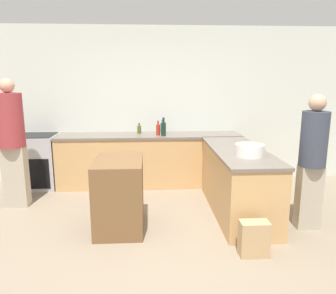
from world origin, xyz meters
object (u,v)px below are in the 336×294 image
object	(u,v)px
wine_bottle_dark	(164,129)
range_oven	(37,161)
hot_sauce_bottle	(158,130)
paper_bag	(254,239)
island_table	(119,195)
olive_oil_bottle	(139,129)
person_by_range	(12,139)
water_bottle_blue	(163,127)
mixing_bowl	(250,150)
person_at_peninsula	(312,157)

from	to	relation	value
wine_bottle_dark	range_oven	bearing A→B (deg)	176.18
hot_sauce_bottle	paper_bag	distance (m)	2.61
range_oven	island_table	bearing A→B (deg)	-47.46
olive_oil_bottle	person_by_range	bearing A→B (deg)	-151.59
water_bottle_blue	person_by_range	bearing A→B (deg)	-154.54
water_bottle_blue	olive_oil_bottle	world-z (taller)	water_bottle_blue
island_table	mixing_bowl	size ratio (longest dim) A/B	2.47
hot_sauce_bottle	water_bottle_blue	world-z (taller)	hot_sauce_bottle
range_oven	person_at_peninsula	distance (m)	4.27
range_oven	paper_bag	world-z (taller)	range_oven
paper_bag	person_at_peninsula	bearing A→B (deg)	35.07
range_oven	mixing_bowl	world-z (taller)	mixing_bowl
paper_bag	person_by_range	bearing A→B (deg)	152.61
paper_bag	olive_oil_bottle	bearing A→B (deg)	116.44
water_bottle_blue	olive_oil_bottle	size ratio (longest dim) A/B	1.24
hot_sauce_bottle	olive_oil_bottle	size ratio (longest dim) A/B	1.34
range_oven	olive_oil_bottle	bearing A→B (deg)	3.32
olive_oil_bottle	paper_bag	bearing A→B (deg)	-63.56
hot_sauce_bottle	olive_oil_bottle	bearing A→B (deg)	148.61
island_table	paper_bag	distance (m)	1.64
range_oven	hot_sauce_bottle	distance (m)	2.13
wine_bottle_dark	paper_bag	distance (m)	2.54
person_at_peninsula	paper_bag	bearing A→B (deg)	-144.93
range_oven	person_at_peninsula	xyz separation A→B (m)	(3.85, -1.79, 0.45)
mixing_bowl	olive_oil_bottle	distance (m)	2.22
water_bottle_blue	person_at_peninsula	xyz separation A→B (m)	(1.71, -1.97, -0.08)
water_bottle_blue	olive_oil_bottle	xyz separation A→B (m)	(-0.41, -0.08, -0.02)
mixing_bowl	wine_bottle_dark	world-z (taller)	wine_bottle_dark
hot_sauce_bottle	water_bottle_blue	distance (m)	0.29
water_bottle_blue	paper_bag	distance (m)	2.83
water_bottle_blue	person_at_peninsula	world-z (taller)	person_at_peninsula
wine_bottle_dark	person_by_range	xyz separation A→B (m)	(-2.16, -0.70, -0.02)
person_by_range	paper_bag	distance (m)	3.47
mixing_bowl	wine_bottle_dark	size ratio (longest dim) A/B	1.16
island_table	hot_sauce_bottle	distance (m)	1.75
person_by_range	paper_bag	bearing A→B (deg)	-27.39
range_oven	island_table	distance (m)	2.26
island_table	person_at_peninsula	xyz separation A→B (m)	(2.32, -0.12, 0.47)
mixing_bowl	water_bottle_blue	size ratio (longest dim) A/B	1.55
paper_bag	range_oven	bearing A→B (deg)	141.16
paper_bag	mixing_bowl	bearing A→B (deg)	78.75
island_table	hot_sauce_bottle	xyz separation A→B (m)	(0.53, 1.57, 0.55)
hot_sauce_bottle	wine_bottle_dark	distance (m)	0.10
water_bottle_blue	hot_sauce_bottle	bearing A→B (deg)	-107.47
island_table	olive_oil_bottle	distance (m)	1.86
olive_oil_bottle	person_by_range	world-z (taller)	person_by_range
wine_bottle_dark	person_at_peninsula	bearing A→B (deg)	-44.00
island_table	paper_bag	bearing A→B (deg)	-26.80
water_bottle_blue	wine_bottle_dark	bearing A→B (deg)	-89.67
person_at_peninsula	island_table	bearing A→B (deg)	176.97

